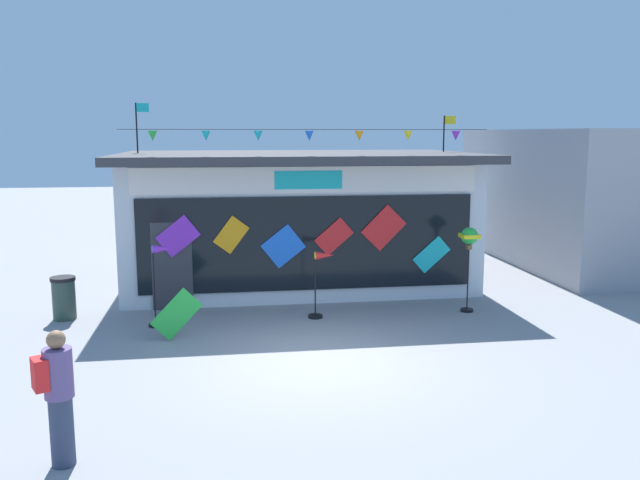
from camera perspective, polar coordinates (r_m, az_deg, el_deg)
ground_plane at (r=11.72m, az=-0.17°, el=-10.43°), size 80.00×80.00×0.00m
kite_shop_building at (r=17.48m, az=-2.08°, el=2.03°), size 9.01×5.81×4.72m
wind_spinner_far_left at (r=13.79m, az=-13.77°, el=-2.67°), size 0.56×0.29×1.72m
wind_spinner_left at (r=14.07m, az=0.12°, el=-2.98°), size 0.58×0.32×1.46m
wind_spinner_center_left at (r=14.81m, az=12.89°, el=-0.15°), size 0.39×0.39×1.91m
person_near_camera at (r=8.54m, az=-21.90°, el=-12.45°), size 0.48×0.41×1.68m
trash_bin at (r=15.10m, az=-21.45°, el=-4.72°), size 0.52×0.52×0.93m
display_kite_on_ground at (r=13.00m, az=-12.40°, el=-6.34°), size 1.00×0.23×1.00m
neighbour_building at (r=22.64m, az=25.15°, el=3.54°), size 7.68×8.32×4.08m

